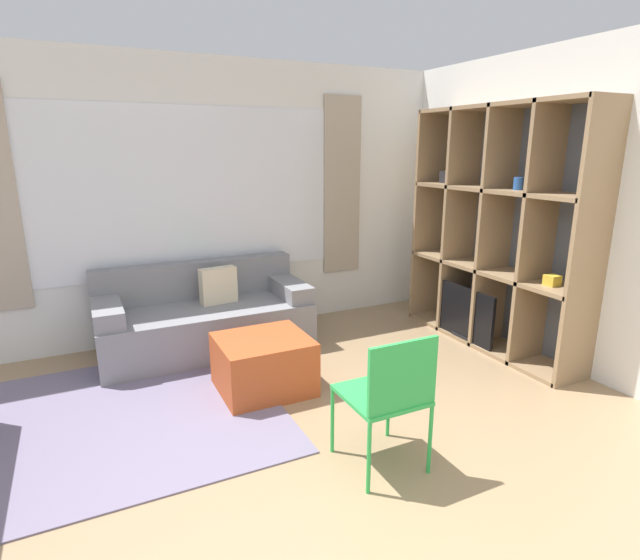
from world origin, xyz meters
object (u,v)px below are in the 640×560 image
(shelving_unit, at_px, (497,234))
(couch_main, at_px, (205,319))
(ottoman, at_px, (263,364))
(folding_chair, at_px, (389,391))

(shelving_unit, xyz_separation_m, couch_main, (-2.54, 1.06, -0.79))
(shelving_unit, xyz_separation_m, ottoman, (-2.33, 0.02, -0.87))
(shelving_unit, height_order, ottoman, shelving_unit)
(folding_chair, bearing_deg, ottoman, -76.44)
(couch_main, relative_size, ottoman, 2.75)
(couch_main, bearing_deg, folding_chair, -77.33)
(shelving_unit, distance_m, folding_chair, 2.45)
(couch_main, height_order, folding_chair, folding_chair)
(couch_main, xyz_separation_m, ottoman, (0.21, -1.04, -0.08))
(shelving_unit, distance_m, ottoman, 2.49)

